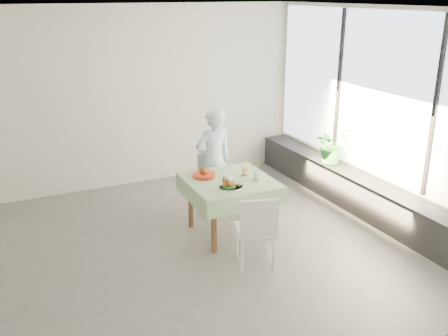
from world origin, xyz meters
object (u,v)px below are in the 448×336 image
chair_near (255,244)px  chair_far (214,194)px  cafe_table (229,200)px  main_dish (230,184)px  potted_plant (332,145)px  juice_cup_orange (245,171)px  diner (214,161)px

chair_near → chair_far: bearing=82.1°
cafe_table → chair_near: chair_near is taller
chair_far → main_dish: size_ratio=2.72×
potted_plant → chair_far: bearing=174.3°
chair_far → main_dish: bearing=-104.0°
cafe_table → chair_near: 0.88m
main_dish → juice_cup_orange: bearing=39.3°
juice_cup_orange → cafe_table: bearing=-169.5°
chair_near → potted_plant: bearing=34.0°
diner → juice_cup_orange: (0.13, -0.69, 0.06)m
cafe_table → potted_plant: potted_plant is taller
juice_cup_orange → main_dish: bearing=-140.7°
diner → juice_cup_orange: size_ratio=5.81×
cafe_table → diner: diner is taller
cafe_table → potted_plant: bearing=15.5°
chair_far → juice_cup_orange: size_ratio=3.21×
potted_plant → chair_near: bearing=-146.0°
cafe_table → main_dish: main_dish is taller
cafe_table → juice_cup_orange: size_ratio=4.11×
cafe_table → potted_plant: 2.09m
chair_far → main_dish: main_dish is taller
diner → potted_plant: 1.89m
chair_near → juice_cup_orange: size_ratio=3.44×
juice_cup_orange → potted_plant: potted_plant is taller
main_dish → juice_cup_orange: juice_cup_orange is taller
diner → chair_far: bearing=-160.8°
chair_far → diner: size_ratio=0.55×
diner → potted_plant: bearing=169.3°
chair_near → juice_cup_orange: bearing=69.1°
cafe_table → juice_cup_orange: juice_cup_orange is taller
chair_near → main_dish: size_ratio=2.92×
diner → main_dish: bearing=71.3°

